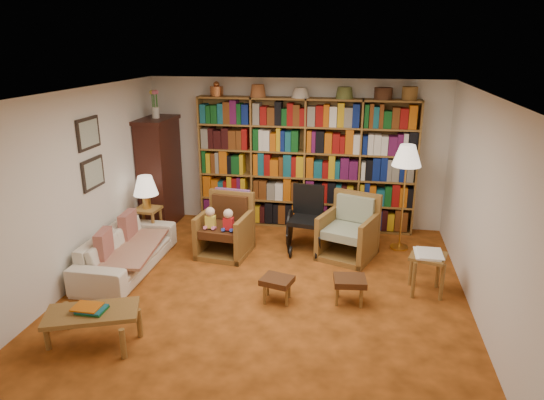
% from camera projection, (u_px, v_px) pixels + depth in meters
% --- Properties ---
extents(floor, '(5.00, 5.00, 0.00)m').
position_uv_depth(floor, '(268.00, 288.00, 6.32)').
color(floor, '#BC5C1C').
rests_on(floor, ground).
extents(ceiling, '(5.00, 5.00, 0.00)m').
position_uv_depth(ceiling, '(267.00, 93.00, 5.54)').
color(ceiling, silver).
rests_on(ceiling, wall_back).
extents(wall_back, '(5.00, 0.00, 5.00)m').
position_uv_depth(wall_back, '(295.00, 153.00, 8.27)').
color(wall_back, silver).
rests_on(wall_back, floor).
extents(wall_front, '(5.00, 0.00, 5.00)m').
position_uv_depth(wall_front, '(204.00, 298.00, 3.59)').
color(wall_front, silver).
rests_on(wall_front, floor).
extents(wall_left, '(0.00, 5.00, 5.00)m').
position_uv_depth(wall_left, '(80.00, 187.00, 6.35)').
color(wall_left, silver).
rests_on(wall_left, floor).
extents(wall_right, '(0.00, 5.00, 5.00)m').
position_uv_depth(wall_right, '(483.00, 209.00, 5.50)').
color(wall_right, silver).
rests_on(wall_right, floor).
extents(bookshelf, '(3.60, 0.30, 2.42)m').
position_uv_depth(bookshelf, '(305.00, 160.00, 8.10)').
color(bookshelf, olive).
rests_on(bookshelf, floor).
extents(curio_cabinet, '(0.50, 0.95, 2.40)m').
position_uv_depth(curio_cabinet, '(160.00, 171.00, 8.27)').
color(curio_cabinet, '#36140E').
rests_on(curio_cabinet, floor).
extents(framed_pictures, '(0.03, 0.52, 0.97)m').
position_uv_depth(framed_pictures, '(91.00, 154.00, 6.51)').
color(framed_pictures, black).
rests_on(framed_pictures, wall_left).
extents(sofa, '(1.90, 0.75, 0.55)m').
position_uv_depth(sofa, '(127.00, 250.00, 6.78)').
color(sofa, beige).
rests_on(sofa, floor).
extents(sofa_throw, '(0.88, 1.44, 0.04)m').
position_uv_depth(sofa_throw, '(130.00, 249.00, 6.76)').
color(sofa_throw, beige).
rests_on(sofa_throw, sofa).
extents(cushion_left, '(0.15, 0.41, 0.40)m').
position_uv_depth(cushion_left, '(128.00, 229.00, 7.07)').
color(cushion_left, maroon).
rests_on(cushion_left, sofa).
extents(cushion_right, '(0.19, 0.41, 0.39)m').
position_uv_depth(cushion_right, '(104.00, 248.00, 6.42)').
color(cushion_right, maroon).
rests_on(cushion_right, sofa).
extents(side_table_lamp, '(0.39, 0.39, 0.57)m').
position_uv_depth(side_table_lamp, '(148.00, 218.00, 7.65)').
color(side_table_lamp, olive).
rests_on(side_table_lamp, floor).
extents(table_lamp, '(0.38, 0.38, 0.52)m').
position_uv_depth(table_lamp, '(145.00, 187.00, 7.49)').
color(table_lamp, gold).
rests_on(table_lamp, side_table_lamp).
extents(armchair_leather, '(0.80, 0.84, 0.92)m').
position_uv_depth(armchair_leather, '(226.00, 228.00, 7.32)').
color(armchair_leather, olive).
rests_on(armchair_leather, floor).
extents(armchair_sage, '(1.00, 1.00, 0.92)m').
position_uv_depth(armchair_sage, '(348.00, 232.00, 7.23)').
color(armchair_sage, olive).
rests_on(armchair_sage, floor).
extents(wheelchair, '(0.57, 0.79, 0.99)m').
position_uv_depth(wheelchair, '(307.00, 221.00, 7.42)').
color(wheelchair, black).
rests_on(wheelchair, floor).
extents(floor_lamp, '(0.43, 0.43, 1.63)m').
position_uv_depth(floor_lamp, '(407.00, 160.00, 7.10)').
color(floor_lamp, gold).
rests_on(floor_lamp, floor).
extents(side_table_papers, '(0.52, 0.52, 0.55)m').
position_uv_depth(side_table_papers, '(428.00, 262.00, 6.08)').
color(side_table_papers, olive).
rests_on(side_table_papers, floor).
extents(footstool_a, '(0.43, 0.39, 0.31)m').
position_uv_depth(footstool_a, '(277.00, 282.00, 5.94)').
color(footstool_a, '#482413').
rests_on(footstool_a, floor).
extents(footstool_b, '(0.42, 0.37, 0.33)m').
position_uv_depth(footstool_b, '(350.00, 282.00, 5.90)').
color(footstool_b, '#482413').
rests_on(footstool_b, floor).
extents(coffee_table, '(1.05, 0.78, 0.44)m').
position_uv_depth(coffee_table, '(92.00, 315.00, 5.07)').
color(coffee_table, olive).
rests_on(coffee_table, floor).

